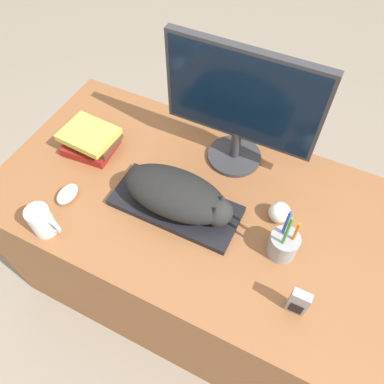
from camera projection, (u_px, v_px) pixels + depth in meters
ground_plane at (163, 358)px, 1.67m from camera, size 12.00×12.00×0.00m
desk at (202, 251)px, 1.58m from camera, size 1.49×0.77×0.72m
keyboard at (176, 206)px, 1.26m from camera, size 0.43×0.19×0.02m
cat at (179, 195)px, 1.20m from camera, size 0.38×0.18×0.12m
monitor at (241, 103)px, 1.19m from camera, size 0.52×0.20×0.46m
computer_mouse at (67, 194)px, 1.28m from camera, size 0.06×0.09×0.04m
coffee_mug at (42, 221)px, 1.18m from camera, size 0.11×0.08×0.11m
pen_cup at (283, 244)px, 1.14m from camera, size 0.09×0.09×0.22m
baseball at (280, 212)px, 1.22m from camera, size 0.07×0.07×0.07m
phone at (298, 302)px, 1.02m from camera, size 0.05×0.03×0.11m
book_stack at (91, 140)px, 1.39m from camera, size 0.20×0.17×0.09m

